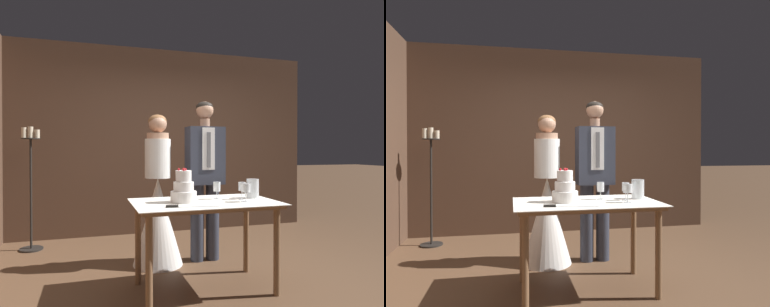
{
  "view_description": "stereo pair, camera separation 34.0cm",
  "coord_description": "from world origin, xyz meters",
  "views": [
    {
      "loc": [
        -1.11,
        -2.97,
        1.25
      ],
      "look_at": [
        -0.12,
        0.29,
        1.21
      ],
      "focal_mm": 32.0,
      "sensor_mm": 36.0,
      "label": 1
    },
    {
      "loc": [
        -0.78,
        -3.05,
        1.25
      ],
      "look_at": [
        -0.12,
        0.29,
        1.21
      ],
      "focal_mm": 32.0,
      "sensor_mm": 36.0,
      "label": 2
    }
  ],
  "objects": [
    {
      "name": "ground_plane",
      "position": [
        0.0,
        0.0,
        0.0
      ],
      "size": [
        40.0,
        40.0,
        0.0
      ],
      "primitive_type": "plane",
      "color": "brown"
    },
    {
      "name": "wall_back",
      "position": [
        0.0,
        2.16,
        1.38
      ],
      "size": [
        4.63,
        0.12,
        2.75
      ],
      "primitive_type": "cube",
      "color": "#513828",
      "rests_on": "ground_plane"
    },
    {
      "name": "cake_table",
      "position": [
        -0.12,
        -0.1,
        0.69
      ],
      "size": [
        1.28,
        0.77,
        0.79
      ],
      "color": "brown",
      "rests_on": "ground_plane"
    },
    {
      "name": "tiered_cake",
      "position": [
        -0.31,
        -0.09,
        0.9
      ],
      "size": [
        0.23,
        0.23,
        0.3
      ],
      "color": "white",
      "rests_on": "cake_table"
    },
    {
      "name": "cake_knife",
      "position": [
        -0.38,
        -0.34,
        0.79
      ],
      "size": [
        0.44,
        0.08,
        0.02
      ],
      "rotation": [
        0.0,
        0.0,
        -0.13
      ],
      "color": "silver",
      "rests_on": "cake_table"
    },
    {
      "name": "wine_glass_near",
      "position": [
        0.25,
        -0.09,
        0.9
      ],
      "size": [
        0.07,
        0.07,
        0.16
      ],
      "color": "silver",
      "rests_on": "cake_table"
    },
    {
      "name": "wine_glass_middle",
      "position": [
        0.04,
        0.01,
        0.89
      ],
      "size": [
        0.07,
        0.07,
        0.16
      ],
      "color": "silver",
      "rests_on": "cake_table"
    },
    {
      "name": "wine_glass_far",
      "position": [
        0.22,
        -0.22,
        0.9
      ],
      "size": [
        0.08,
        0.08,
        0.16
      ],
      "color": "silver",
      "rests_on": "cake_table"
    },
    {
      "name": "hurricane_candle",
      "position": [
        0.39,
        -0.02,
        0.87
      ],
      "size": [
        0.12,
        0.12,
        0.18
      ],
      "color": "silver",
      "rests_on": "cake_table"
    },
    {
      "name": "bride",
      "position": [
        -0.39,
        0.68,
        0.59
      ],
      "size": [
        0.54,
        0.54,
        1.63
      ],
      "color": "white",
      "rests_on": "ground_plane"
    },
    {
      "name": "groom",
      "position": [
        0.15,
        0.68,
        0.99
      ],
      "size": [
        0.41,
        0.25,
        1.79
      ],
      "color": "#333847",
      "rests_on": "ground_plane"
    },
    {
      "name": "candle_stand",
      "position": [
        -1.79,
        1.66,
        0.78
      ],
      "size": [
        0.28,
        0.28,
        1.53
      ],
      "color": "black",
      "rests_on": "ground_plane"
    }
  ]
}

